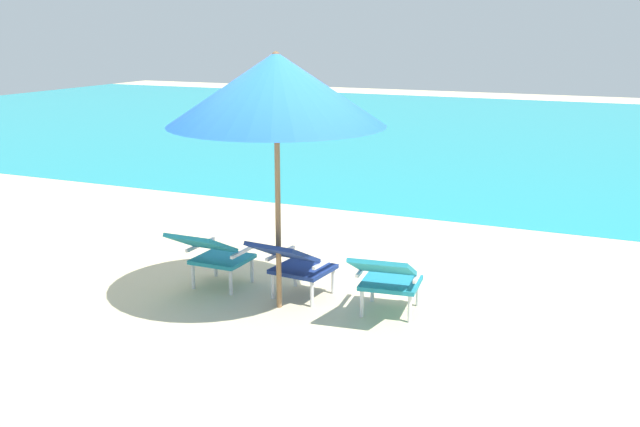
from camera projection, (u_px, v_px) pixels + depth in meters
The scene contains 6 objects.
ground_plane at pixel (420, 210), 10.75m from camera, with size 40.00×40.00×0.00m, color beige.
ocean_band at pixel (522, 134), 18.28m from camera, with size 40.00×18.00×0.01m, color teal.
lounge_chair_left at pixel (213, 252), 7.38m from camera, with size 0.55×0.88×0.68m.
lounge_chair_center at pixel (294, 262), 7.07m from camera, with size 0.61×0.92×0.68m.
lounge_chair_right at pixel (387, 276), 6.67m from camera, with size 0.64×0.93×0.68m.
beach_umbrella_center at pixel (276, 89), 6.54m from camera, with size 2.74×2.74×2.37m.
Camera 1 is at (2.98, -6.10, 2.57)m, focal length 41.85 mm.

